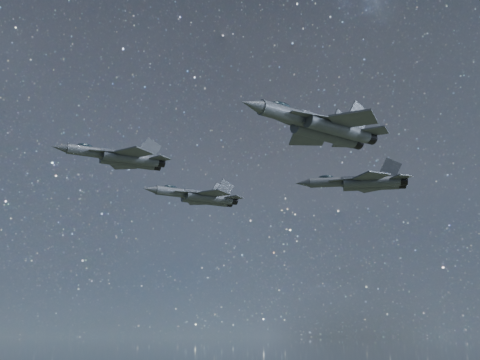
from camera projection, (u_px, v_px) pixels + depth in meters
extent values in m
cylinder|color=#353B43|center=(93.00, 152.00, 79.02)|extent=(7.14, 2.79, 1.47)
cone|color=#353B43|center=(59.00, 147.00, 77.11)|extent=(2.48, 1.73, 1.32)
ellipsoid|color=#18252B|center=(85.00, 146.00, 78.73)|extent=(2.40, 1.40, 0.73)
cube|color=#353B43|center=(127.00, 157.00, 81.08)|extent=(7.87, 2.87, 1.23)
cylinder|color=#353B43|center=(131.00, 158.00, 80.31)|extent=(8.07, 2.97, 1.47)
cylinder|color=#353B43|center=(128.00, 162.00, 81.94)|extent=(8.07, 2.97, 1.47)
cylinder|color=black|center=(160.00, 162.00, 82.14)|extent=(1.47, 1.57, 1.36)
cylinder|color=black|center=(156.00, 166.00, 83.78)|extent=(1.47, 1.57, 1.36)
cube|color=#353B43|center=(107.00, 152.00, 78.61)|extent=(4.91, 1.04, 0.11)
cube|color=#353B43|center=(103.00, 157.00, 80.81)|extent=(4.94, 2.81, 0.11)
cube|color=#353B43|center=(134.00, 153.00, 78.32)|extent=(5.40, 5.42, 0.19)
cube|color=#353B43|center=(122.00, 165.00, 83.88)|extent=(4.80, 5.08, 0.19)
cube|color=#353B43|center=(160.00, 159.00, 80.97)|extent=(3.19, 3.21, 0.14)
cube|color=#353B43|center=(151.00, 166.00, 84.73)|extent=(2.82, 2.94, 0.14)
cube|color=#353B43|center=(151.00, 149.00, 81.75)|extent=(3.29, 0.58, 3.36)
cube|color=#353B43|center=(146.00, 153.00, 83.79)|extent=(3.20, 1.04, 3.36)
cylinder|color=#353B43|center=(177.00, 192.00, 100.41)|extent=(7.95, 3.26, 1.64)
cone|color=#353B43|center=(150.00, 189.00, 98.18)|extent=(2.78, 1.97, 1.47)
ellipsoid|color=#18252B|center=(170.00, 187.00, 100.06)|extent=(2.68, 1.61, 0.81)
cube|color=#353B43|center=(205.00, 196.00, 102.80)|extent=(8.76, 3.37, 1.37)
cylinder|color=#353B43|center=(209.00, 198.00, 101.96)|extent=(8.98, 3.48, 1.64)
cylinder|color=#353B43|center=(205.00, 200.00, 103.76)|extent=(8.98, 3.48, 1.64)
cylinder|color=black|center=(233.00, 201.00, 104.09)|extent=(1.66, 1.77, 1.51)
cylinder|color=black|center=(228.00, 203.00, 105.89)|extent=(1.66, 1.77, 1.51)
cube|color=#353B43|center=(190.00, 193.00, 99.99)|extent=(5.49, 1.28, 0.13)
cube|color=#353B43|center=(184.00, 196.00, 102.42)|extent=(5.48, 3.22, 0.13)
cube|color=#353B43|center=(214.00, 193.00, 99.76)|extent=(6.02, 6.03, 0.21)
cube|color=#353B43|center=(198.00, 202.00, 105.89)|extent=(5.29, 5.61, 0.21)
cube|color=#353B43|center=(234.00, 198.00, 102.79)|extent=(3.56, 3.57, 0.16)
cube|color=#353B43|center=(223.00, 203.00, 106.93)|extent=(3.11, 3.24, 0.16)
cube|color=#353B43|center=(225.00, 189.00, 103.62)|extent=(3.66, 0.67, 3.74)
cube|color=#353B43|center=(219.00, 192.00, 105.87)|extent=(3.55, 1.23, 3.74)
cylinder|color=#353B43|center=(290.00, 116.00, 60.49)|extent=(8.04, 4.26, 1.67)
cone|color=#353B43|center=(252.00, 105.00, 57.66)|extent=(2.93, 2.29, 1.50)
ellipsoid|color=#18252B|center=(281.00, 106.00, 60.00)|extent=(2.78, 1.92, 0.83)
cube|color=#353B43|center=(328.00, 127.00, 63.53)|extent=(8.82, 4.49, 1.39)
cylinder|color=#353B43|center=(338.00, 129.00, 62.79)|extent=(9.05, 4.63, 1.67)
cylinder|color=#353B43|center=(325.00, 134.00, 64.49)|extent=(9.05, 4.63, 1.67)
cylinder|color=black|center=(369.00, 137.00, 65.50)|extent=(1.84, 1.93, 1.54)
cylinder|color=black|center=(355.00, 142.00, 67.20)|extent=(1.84, 1.93, 1.54)
cube|color=#353B43|center=(313.00, 116.00, 60.37)|extent=(5.69, 2.02, 0.13)
cube|color=#353B43|center=(295.00, 124.00, 62.66)|extent=(5.40, 3.87, 0.13)
cube|color=#353B43|center=(353.00, 119.00, 60.69)|extent=(6.15, 6.06, 0.21)
cube|color=#353B43|center=(308.00, 138.00, 66.46)|extent=(4.96, 5.37, 0.21)
cube|color=#353B43|center=(375.00, 131.00, 64.22)|extent=(3.64, 3.62, 0.16)
cube|color=#353B43|center=(344.00, 143.00, 68.12)|extent=(2.90, 3.08, 0.16)
cube|color=#353B43|center=(358.00, 117.00, 64.84)|extent=(3.65, 1.14, 3.82)
cube|color=#353B43|center=(342.00, 124.00, 66.96)|extent=(3.46, 1.70, 3.82)
cylinder|color=#353B43|center=(334.00, 182.00, 88.80)|extent=(7.57, 4.48, 1.59)
cone|color=#353B43|center=(303.00, 183.00, 89.51)|extent=(2.82, 2.29, 1.43)
ellipsoid|color=#18252B|center=(326.00, 178.00, 89.19)|extent=(2.66, 1.96, 0.79)
cube|color=#353B43|center=(368.00, 181.00, 88.02)|extent=(8.29, 4.75, 1.33)
cylinder|color=#353B43|center=(372.00, 182.00, 86.87)|extent=(8.51, 4.89, 1.59)
cylinder|color=#353B43|center=(371.00, 185.00, 88.81)|extent=(8.51, 4.89, 1.59)
cylinder|color=black|center=(403.00, 181.00, 86.19)|extent=(1.81, 1.88, 1.47)
cylinder|color=black|center=(401.00, 184.00, 88.14)|extent=(1.81, 1.88, 1.47)
cube|color=#353B43|center=(346.00, 180.00, 87.19)|extent=(5.01, 3.94, 0.12)
cube|color=#353B43|center=(346.00, 184.00, 89.82)|extent=(5.43, 2.25, 0.12)
cube|color=#353B43|center=(371.00, 176.00, 84.62)|extent=(4.49, 4.92, 0.20)
cube|color=#353B43|center=(368.00, 188.00, 91.23)|extent=(5.82, 5.69, 0.20)
cube|color=#353B43|center=(401.00, 177.00, 85.04)|extent=(2.62, 2.80, 0.15)
cube|color=#353B43|center=(397.00, 185.00, 89.52)|extent=(3.45, 3.41, 0.15)
cube|color=#353B43|center=(390.00, 169.00, 86.72)|extent=(3.21, 1.83, 3.64)
cube|color=#353B43|center=(389.00, 173.00, 89.15)|extent=(3.42, 1.30, 3.64)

